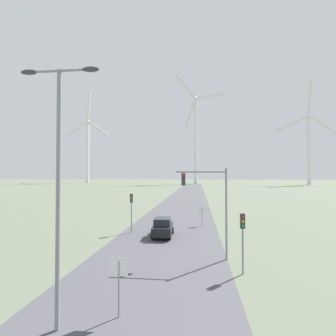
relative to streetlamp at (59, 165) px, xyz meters
name	(u,v)px	position (x,y,z in m)	size (l,w,h in m)	color
road_surface	(183,205)	(2.55, 42.09, -6.45)	(10.00, 240.00, 0.01)	#47474C
streetlamp	(59,165)	(0.00, 0.00, 0.00)	(3.30, 0.32, 10.33)	gray
stop_sign_near	(119,275)	(2.12, 1.18, -4.67)	(0.81, 0.07, 2.54)	gray
stop_sign_far	(202,212)	(5.93, 21.41, -4.86)	(0.81, 0.07, 2.29)	gray
traffic_light_post_near_left	(131,204)	(-1.41, 16.87, -3.48)	(0.28, 0.34, 4.06)	gray
traffic_light_post_near_right	(243,230)	(8.19, 6.69, -3.75)	(0.28, 0.33, 3.68)	gray
traffic_light_mast_overhead	(210,196)	(6.32, 9.38, -1.91)	(3.68, 0.34, 6.52)	gray
car_approaching	(163,227)	(2.04, 15.70, -5.54)	(1.96, 4.17, 1.83)	black
wind_turbine_far_left	(88,144)	(-71.80, 166.37, 20.66)	(35.60, 9.55, 63.87)	white
wind_turbine_left	(196,132)	(3.94, 154.23, 25.85)	(31.05, 6.84, 68.48)	white
wind_turbine_center	(309,140)	(68.59, 148.07, 19.00)	(38.39, 4.75, 61.60)	white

